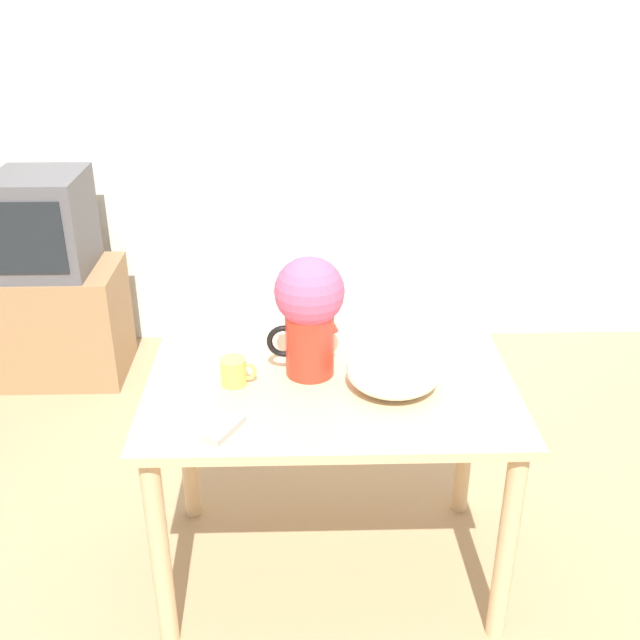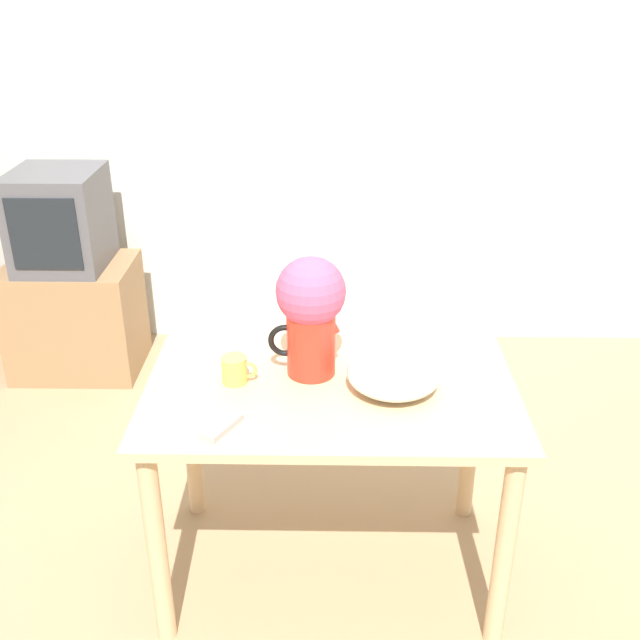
% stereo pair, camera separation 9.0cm
% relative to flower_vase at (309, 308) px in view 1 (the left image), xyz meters
% --- Properties ---
extents(ground_plane, '(12.00, 12.00, 0.00)m').
position_rel_flower_vase_xyz_m(ground_plane, '(0.06, -0.08, -0.97)').
color(ground_plane, '#9E7F5B').
extents(wall_back, '(8.00, 0.05, 2.60)m').
position_rel_flower_vase_xyz_m(wall_back, '(0.06, 1.73, 0.33)').
color(wall_back, silver).
rests_on(wall_back, ground_plane).
extents(table, '(1.16, 0.72, 0.75)m').
position_rel_flower_vase_xyz_m(table, '(0.06, -0.09, -0.35)').
color(table, tan).
rests_on(table, ground_plane).
extents(flower_vase, '(0.24, 0.22, 0.39)m').
position_rel_flower_vase_xyz_m(flower_vase, '(0.00, 0.00, 0.00)').
color(flower_vase, red).
rests_on(flower_vase, table).
extents(coffee_mug, '(0.11, 0.08, 0.09)m').
position_rel_flower_vase_xyz_m(coffee_mug, '(-0.23, -0.06, -0.18)').
color(coffee_mug, gold).
rests_on(coffee_mug, table).
extents(white_bowl, '(0.29, 0.29, 0.12)m').
position_rel_flower_vase_xyz_m(white_bowl, '(0.26, -0.10, -0.17)').
color(white_bowl, silver).
rests_on(white_bowl, table).
extents(remote_control, '(0.11, 0.15, 0.02)m').
position_rel_flower_vase_xyz_m(remote_control, '(-0.24, -0.33, -0.22)').
color(remote_control, '#999999').
rests_on(remote_control, table).
extents(tv_stand, '(0.63, 0.46, 0.58)m').
position_rel_flower_vase_xyz_m(tv_stand, '(-1.24, 1.33, -0.69)').
color(tv_stand, '#8E6B47').
rests_on(tv_stand, ground_plane).
extents(tv_set, '(0.41, 0.44, 0.47)m').
position_rel_flower_vase_xyz_m(tv_set, '(-1.24, 1.33, -0.16)').
color(tv_set, '#4C4C51').
rests_on(tv_set, tv_stand).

